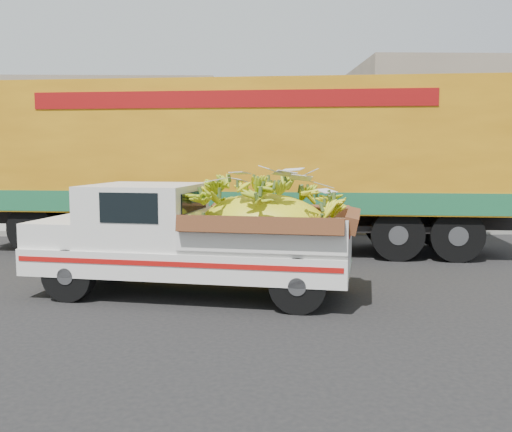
{
  "coord_description": "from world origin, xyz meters",
  "views": [
    {
      "loc": [
        1.96,
        -9.5,
        2.21
      ],
      "look_at": [
        2.21,
        -0.26,
        1.21
      ],
      "focal_mm": 40.0,
      "sensor_mm": 36.0,
      "label": 1
    }
  ],
  "objects": [
    {
      "name": "curb",
      "position": [
        0.0,
        6.11,
        0.07
      ],
      "size": [
        60.0,
        0.25,
        0.15
      ],
      "primitive_type": "cube",
      "color": "gray",
      "rests_on": "ground"
    },
    {
      "name": "ground",
      "position": [
        0.0,
        0.0,
        0.0
      ],
      "size": [
        100.0,
        100.0,
        0.0
      ],
      "primitive_type": "plane",
      "color": "black",
      "rests_on": "ground"
    },
    {
      "name": "semi_trailer",
      "position": [
        1.93,
        3.66,
        2.12
      ],
      "size": [
        12.05,
        4.09,
        3.8
      ],
      "rotation": [
        0.0,
        0.0,
        -0.14
      ],
      "color": "black",
      "rests_on": "ground"
    },
    {
      "name": "sidewalk",
      "position": [
        0.0,
        8.21,
        0.07
      ],
      "size": [
        60.0,
        4.0,
        0.14
      ],
      "primitive_type": "cube",
      "color": "gray",
      "rests_on": "ground"
    },
    {
      "name": "pickup_truck",
      "position": [
        1.56,
        -0.67,
        0.94
      ],
      "size": [
        5.24,
        2.85,
        1.74
      ],
      "rotation": [
        0.0,
        0.0,
        -0.22
      ],
      "color": "black",
      "rests_on": "ground"
    }
  ]
}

